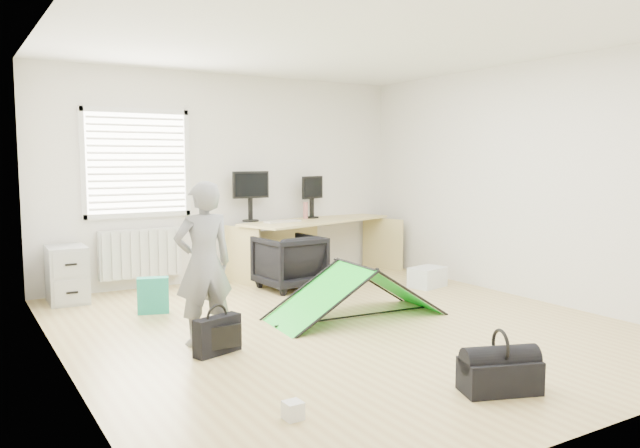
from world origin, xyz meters
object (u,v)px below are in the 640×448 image
filing_cabinet (67,274)px  thermos (305,210)px  storage_crate (427,277)px  laptop_bag (217,335)px  desk (317,248)px  monitor_right (312,203)px  kite (355,291)px  person (204,263)px  office_chair (289,262)px  monitor_left (250,203)px  duffel_bag (500,376)px

filing_cabinet → thermos: (3.13, 0.09, 0.58)m
filing_cabinet → storage_crate: filing_cabinet is taller
laptop_bag → filing_cabinet: bearing=88.2°
filing_cabinet → thermos: bearing=3.0°
desk → storage_crate: 1.61m
monitor_right → kite: 2.63m
person → laptop_bag: person is taller
filing_cabinet → office_chair: (2.48, -0.65, 0.02)m
thermos → office_chair: bearing=-131.6°
monitor_left → monitor_right: monitor_left is taller
desk → monitor_left: (-0.89, 0.22, 0.63)m
filing_cabinet → person: (0.75, -2.31, 0.39)m
desk → thermos: 0.54m
kite → monitor_right: bearing=74.1°
desk → kite: 2.32m
monitor_right → desk: bearing=-127.4°
office_chair → kite: size_ratio=0.42×
kite → laptop_bag: size_ratio=4.20×
filing_cabinet → thermos: size_ratio=2.73×
monitor_right → kite: bearing=-135.3°
thermos → office_chair: thermos is taller
person → duffel_bag: person is taller
filing_cabinet → kite: (2.38, -2.24, -0.04)m
kite → duffel_bag: 2.22m
kite → thermos: bearing=76.5°
laptop_bag → duffel_bag: laptop_bag is taller
duffel_bag → desk: bearing=95.5°
person → thermos: bearing=-134.8°
desk → office_chair: size_ratio=3.10×
monitor_right → filing_cabinet: bearing=157.5°
monitor_left → laptop_bag: 3.31m
filing_cabinet → duffel_bag: 4.90m
person → desk: bearing=-137.7°
filing_cabinet → storage_crate: size_ratio=1.43×
monitor_right → duffel_bag: bearing=-129.4°
filing_cabinet → monitor_left: 2.43m
laptop_bag → storage_crate: bearing=2.4°
desk → duffel_bag: size_ratio=4.30×
monitor_right → storage_crate: monitor_right is taller
office_chair → laptop_bag: office_chair is taller
monitor_right → thermos: 0.17m
monitor_right → person: size_ratio=0.32×
person → duffel_bag: 2.58m
desk → filing_cabinet: size_ratio=3.59×
person → storage_crate: bearing=-165.2°
monitor_right → storage_crate: bearing=-89.5°
monitor_left → monitor_right: (0.93, -0.01, -0.03)m
monitor_right → kite: (-0.88, -2.37, -0.72)m
filing_cabinet → kite: bearing=-42.0°
monitor_left → office_chair: size_ratio=0.69×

